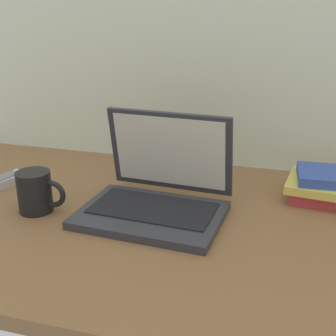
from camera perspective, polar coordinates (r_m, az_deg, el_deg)
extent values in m
cube|color=brown|center=(0.99, 2.08, -7.55)|extent=(1.60, 0.76, 0.03)
cube|color=#2D2D33|center=(0.99, -2.23, -6.02)|extent=(0.32, 0.24, 0.02)
cube|color=black|center=(1.00, -1.92, -5.12)|extent=(0.28, 0.16, 0.00)
cube|color=#2D2D33|center=(1.06, 0.25, 2.12)|extent=(0.30, 0.06, 0.20)
cube|color=beige|center=(1.05, 0.14, 2.08)|extent=(0.27, 0.05, 0.17)
cylinder|color=black|center=(1.05, -16.67, -2.91)|extent=(0.08, 0.08, 0.10)
torus|color=black|center=(1.03, -14.57, -3.21)|extent=(0.07, 0.01, 0.07)
cylinder|color=brown|center=(1.04, -16.90, -0.80)|extent=(0.07, 0.07, 0.00)
cube|color=#B23333|center=(1.15, 19.94, -3.18)|extent=(0.19, 0.15, 0.03)
cube|color=#D8BF4C|center=(1.14, 20.08, -2.05)|extent=(0.22, 0.18, 0.02)
cube|color=#334C99|center=(1.13, 20.22, -1.03)|extent=(0.16, 0.13, 0.02)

